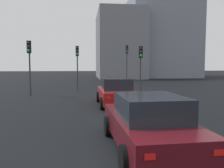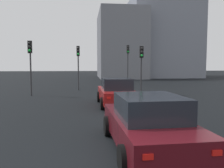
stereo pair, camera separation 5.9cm
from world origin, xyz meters
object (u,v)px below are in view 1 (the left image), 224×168
(car_red_left_lead, at_px, (116,92))
(traffic_light_far_right, at_px, (127,57))
(car_maroon_left_second, at_px, (148,123))
(traffic_light_far_left, at_px, (141,60))
(traffic_light_near_right, at_px, (29,56))
(traffic_light_near_left, at_px, (77,58))

(car_red_left_lead, xyz_separation_m, traffic_light_far_right, (12.94, -2.98, 2.47))
(car_maroon_left_second, relative_size, traffic_light_far_left, 1.21)
(traffic_light_far_left, bearing_deg, car_maroon_left_second, -11.14)
(car_maroon_left_second, bearing_deg, traffic_light_near_right, 24.04)
(traffic_light_near_left, bearing_deg, traffic_light_near_right, -44.81)
(traffic_light_far_left, height_order, traffic_light_far_right, traffic_light_far_right)
(traffic_light_far_left, bearing_deg, traffic_light_near_left, -122.87)
(car_red_left_lead, bearing_deg, traffic_light_far_right, -13.96)
(car_red_left_lead, distance_m, traffic_light_near_right, 7.68)
(car_red_left_lead, height_order, traffic_light_far_right, traffic_light_far_right)
(traffic_light_near_right, distance_m, traffic_light_far_left, 8.36)
(traffic_light_near_left, distance_m, traffic_light_near_right, 4.89)
(car_maroon_left_second, height_order, traffic_light_far_left, traffic_light_far_left)
(traffic_light_near_right, relative_size, traffic_light_far_right, 0.90)
(car_maroon_left_second, height_order, traffic_light_far_right, traffic_light_far_right)
(traffic_light_far_left, bearing_deg, traffic_light_far_right, 178.62)
(traffic_light_far_left, bearing_deg, car_red_left_lead, -27.22)
(car_red_left_lead, xyz_separation_m, traffic_light_near_left, (8.13, 2.40, 2.12))
(traffic_light_near_left, relative_size, traffic_light_near_right, 0.98)
(car_red_left_lead, xyz_separation_m, traffic_light_near_right, (4.58, 5.77, 2.17))
(car_red_left_lead, relative_size, traffic_light_near_right, 1.04)
(traffic_light_far_right, bearing_deg, traffic_light_near_right, -42.57)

